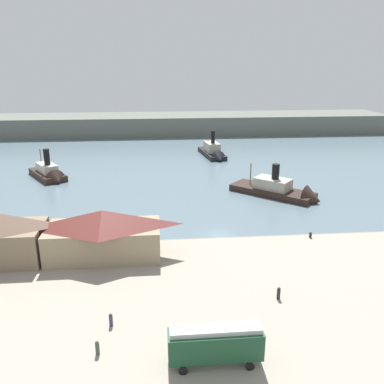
{
  "coord_description": "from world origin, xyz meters",
  "views": [
    {
      "loc": [
        -10.84,
        -65.4,
        29.93
      ],
      "look_at": [
        -3.21,
        19.41,
        2.0
      ],
      "focal_mm": 37.15,
      "sensor_mm": 36.0,
      "label": 1
    }
  ],
  "objects_px": {
    "ferry_mid_harbor": "(284,192)",
    "pedestrian_near_east_shed": "(111,320)",
    "ferry_shed_west_terminal": "(103,233)",
    "street_tram": "(215,343)",
    "ferry_approaching_east": "(50,174)",
    "pedestrian_near_cart": "(97,348)",
    "pedestrian_walking_west": "(279,293)",
    "mooring_post_east": "(310,235)",
    "ferry_moored_west": "(214,153)"
  },
  "relations": [
    {
      "from": "ferry_mid_harbor",
      "to": "pedestrian_near_east_shed",
      "type": "bearing_deg",
      "value": -127.03
    },
    {
      "from": "ferry_shed_west_terminal",
      "to": "street_tram",
      "type": "xyz_separation_m",
      "value": [
        13.7,
        -24.64,
        -1.33
      ]
    },
    {
      "from": "street_tram",
      "to": "ferry_approaching_east",
      "type": "bearing_deg",
      "value": 114.84
    },
    {
      "from": "ferry_mid_harbor",
      "to": "ferry_approaching_east",
      "type": "bearing_deg",
      "value": 160.77
    },
    {
      "from": "pedestrian_near_cart",
      "to": "ferry_mid_harbor",
      "type": "xyz_separation_m",
      "value": [
        35.74,
        50.78,
        -0.66
      ]
    },
    {
      "from": "ferry_approaching_east",
      "to": "street_tram",
      "type": "bearing_deg",
      "value": -65.16
    },
    {
      "from": "ferry_shed_west_terminal",
      "to": "ferry_mid_harbor",
      "type": "height_order",
      "value": "ferry_shed_west_terminal"
    },
    {
      "from": "pedestrian_walking_west",
      "to": "ferry_mid_harbor",
      "type": "bearing_deg",
      "value": 71.59
    },
    {
      "from": "street_tram",
      "to": "pedestrian_near_east_shed",
      "type": "bearing_deg",
      "value": 147.28
    },
    {
      "from": "pedestrian_near_cart",
      "to": "mooring_post_east",
      "type": "bearing_deg",
      "value": 38.47
    },
    {
      "from": "street_tram",
      "to": "pedestrian_walking_west",
      "type": "height_order",
      "value": "street_tram"
    },
    {
      "from": "ferry_shed_west_terminal",
      "to": "ferry_mid_harbor",
      "type": "relative_size",
      "value": 0.87
    },
    {
      "from": "ferry_shed_west_terminal",
      "to": "pedestrian_near_east_shed",
      "type": "relative_size",
      "value": 10.07
    },
    {
      "from": "pedestrian_near_cart",
      "to": "pedestrian_near_east_shed",
      "type": "height_order",
      "value": "pedestrian_near_east_shed"
    },
    {
      "from": "street_tram",
      "to": "ferry_approaching_east",
      "type": "height_order",
      "value": "ferry_approaching_east"
    },
    {
      "from": "mooring_post_east",
      "to": "ferry_approaching_east",
      "type": "distance_m",
      "value": 70.87
    },
    {
      "from": "pedestrian_near_east_shed",
      "to": "street_tram",
      "type": "bearing_deg",
      "value": -32.72
    },
    {
      "from": "ferry_shed_west_terminal",
      "to": "ferry_approaching_east",
      "type": "distance_m",
      "value": 52.95
    },
    {
      "from": "pedestrian_near_east_shed",
      "to": "ferry_moored_west",
      "type": "xyz_separation_m",
      "value": [
        24.39,
        88.23,
        -0.48
      ]
    },
    {
      "from": "pedestrian_near_east_shed",
      "to": "ferry_mid_harbor",
      "type": "distance_m",
      "value": 57.86
    },
    {
      "from": "ferry_approaching_east",
      "to": "ferry_mid_harbor",
      "type": "bearing_deg",
      "value": -19.23
    },
    {
      "from": "ferry_shed_west_terminal",
      "to": "pedestrian_walking_west",
      "type": "distance_m",
      "value": 27.44
    },
    {
      "from": "street_tram",
      "to": "pedestrian_near_east_shed",
      "type": "height_order",
      "value": "street_tram"
    },
    {
      "from": "mooring_post_east",
      "to": "ferry_approaching_east",
      "type": "xyz_separation_m",
      "value": [
        -54.68,
        45.09,
        -0.22
      ]
    },
    {
      "from": "pedestrian_walking_west",
      "to": "ferry_moored_west",
      "type": "distance_m",
      "value": 84.72
    },
    {
      "from": "ferry_mid_harbor",
      "to": "ferry_moored_west",
      "type": "bearing_deg",
      "value": 103.95
    },
    {
      "from": "street_tram",
      "to": "pedestrian_near_east_shed",
      "type": "xyz_separation_m",
      "value": [
        -10.97,
        7.05,
        -1.71
      ]
    },
    {
      "from": "street_tram",
      "to": "mooring_post_east",
      "type": "bearing_deg",
      "value": 53.85
    },
    {
      "from": "street_tram",
      "to": "pedestrian_near_cart",
      "type": "height_order",
      "value": "street_tram"
    },
    {
      "from": "ferry_shed_west_terminal",
      "to": "ferry_moored_west",
      "type": "height_order",
      "value": "ferry_shed_west_terminal"
    },
    {
      "from": "ferry_moored_west",
      "to": "mooring_post_east",
      "type": "bearing_deg",
      "value": -83.81
    },
    {
      "from": "ferry_shed_west_terminal",
      "to": "pedestrian_walking_west",
      "type": "xyz_separation_m",
      "value": [
        23.4,
        -14.0,
        -3.02
      ]
    },
    {
      "from": "ferry_mid_harbor",
      "to": "pedestrian_walking_west",
      "type": "bearing_deg",
      "value": -108.41
    },
    {
      "from": "ferry_shed_west_terminal",
      "to": "pedestrian_near_east_shed",
      "type": "height_order",
      "value": "ferry_shed_west_terminal"
    },
    {
      "from": "pedestrian_near_east_shed",
      "to": "ferry_mid_harbor",
      "type": "height_order",
      "value": "ferry_mid_harbor"
    },
    {
      "from": "mooring_post_east",
      "to": "ferry_mid_harbor",
      "type": "bearing_deg",
      "value": 82.72
    },
    {
      "from": "pedestrian_near_cart",
      "to": "ferry_moored_west",
      "type": "relative_size",
      "value": 0.09
    },
    {
      "from": "mooring_post_east",
      "to": "ferry_moored_west",
      "type": "distance_m",
      "value": 67.34
    },
    {
      "from": "street_tram",
      "to": "ferry_approaching_east",
      "type": "xyz_separation_m",
      "value": [
        -33.99,
        73.41,
        -2.28
      ]
    },
    {
      "from": "street_tram",
      "to": "ferry_moored_west",
      "type": "distance_m",
      "value": 96.24
    },
    {
      "from": "mooring_post_east",
      "to": "pedestrian_near_east_shed",
      "type": "bearing_deg",
      "value": -146.09
    },
    {
      "from": "pedestrian_walking_west",
      "to": "ferry_approaching_east",
      "type": "bearing_deg",
      "value": 124.84
    },
    {
      "from": "pedestrian_near_east_shed",
      "to": "mooring_post_east",
      "type": "bearing_deg",
      "value": 33.91
    },
    {
      "from": "pedestrian_near_cart",
      "to": "pedestrian_near_east_shed",
      "type": "xyz_separation_m",
      "value": [
        0.9,
        4.59,
        0.01
      ]
    },
    {
      "from": "pedestrian_near_cart",
      "to": "ferry_mid_harbor",
      "type": "relative_size",
      "value": 0.09
    },
    {
      "from": "ferry_mid_harbor",
      "to": "ferry_moored_west",
      "type": "xyz_separation_m",
      "value": [
        -10.45,
        42.04,
        0.19
      ]
    },
    {
      "from": "mooring_post_east",
      "to": "pedestrian_near_cart",
      "type": "bearing_deg",
      "value": -141.53
    },
    {
      "from": "mooring_post_east",
      "to": "ferry_moored_west",
      "type": "bearing_deg",
      "value": 96.19
    },
    {
      "from": "ferry_shed_west_terminal",
      "to": "mooring_post_east",
      "type": "relative_size",
      "value": 19.43
    },
    {
      "from": "ferry_moored_west",
      "to": "ferry_approaching_east",
      "type": "distance_m",
      "value": 52.22
    }
  ]
}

